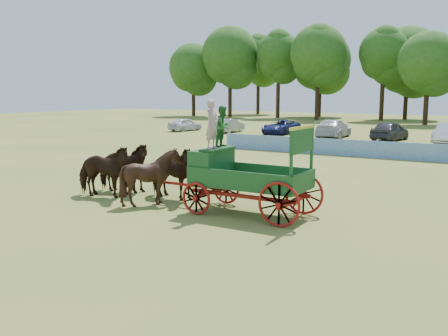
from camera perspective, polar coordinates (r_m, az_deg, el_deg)
ground at (r=14.16m, az=11.36°, el=-7.99°), size 160.00×160.00×0.00m
horse_lead_left at (r=19.63m, az=-13.66°, el=-0.36°), size 2.61×1.66×2.04m
horse_lead_right at (r=20.41m, az=-11.48°, el=0.05°), size 2.61×1.68×2.04m
horse_wheel_left at (r=18.02m, az=-8.25°, el=-0.99°), size 2.17×2.01×2.04m
horse_wheel_right at (r=18.87m, az=-6.12°, el=-0.52°), size 2.50×1.31×2.04m
farm_dray at (r=16.69m, az=0.84°, el=0.32°), size 6.00×2.00×3.78m
sponsor_banner at (r=31.48m, az=21.05°, el=1.73°), size 26.00×0.08×1.05m
parked_cars at (r=44.12m, az=17.77°, el=4.03°), size 38.56×7.12×1.63m
treeline at (r=73.94m, az=24.04°, el=11.94°), size 89.36×23.43×14.93m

